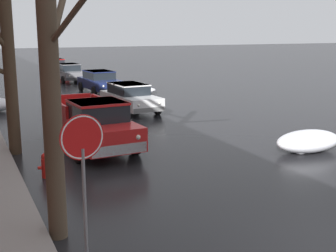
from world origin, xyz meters
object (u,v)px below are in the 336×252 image
at_px(pickup_truck_red_approaching_near_lane, 92,123).
at_px(sedan_grey_parked_far_down_block, 69,72).
at_px(sedan_red_queued_behind_truck, 55,66).
at_px(stop_sign_at_corner, 83,152).
at_px(bare_tree_at_the_corner, 49,44).
at_px(fire_hydrant, 45,165).
at_px(sedan_white_parked_kerbside_close, 130,97).
at_px(sedan_darkblue_parked_kerbside_mid, 100,81).
at_px(bare_tree_second_along_sidewalk, 6,57).

xyz_separation_m(pickup_truck_red_approaching_near_lane, sedan_grey_parked_far_down_block, (4.00, 20.84, -0.13)).
relative_size(sedan_red_queued_behind_truck, stop_sign_at_corner, 1.43).
bearing_deg(bare_tree_at_the_corner, fire_hydrant, 83.50).
distance_m(sedan_white_parked_kerbside_close, sedan_darkblue_parked_kerbside_mid, 7.59).
height_order(bare_tree_at_the_corner, fire_hydrant, bare_tree_at_the_corner).
height_order(bare_tree_at_the_corner, sedan_grey_parked_far_down_block, bare_tree_at_the_corner).
bearing_deg(sedan_white_parked_kerbside_close, sedan_red_queued_behind_truck, 88.61).
distance_m(sedan_grey_parked_far_down_block, stop_sign_at_corner, 29.57).
height_order(bare_tree_at_the_corner, pickup_truck_red_approaching_near_lane, bare_tree_at_the_corner).
distance_m(bare_tree_at_the_corner, bare_tree_second_along_sidewalk, 6.89).
bearing_deg(stop_sign_at_corner, sedan_white_parked_kerbside_close, 66.90).
xyz_separation_m(sedan_darkblue_parked_kerbside_mid, fire_hydrant, (-6.50, -16.37, -0.40)).
bearing_deg(sedan_darkblue_parked_kerbside_mid, sedan_red_queued_behind_truck, 90.81).
height_order(bare_tree_second_along_sidewalk, sedan_darkblue_parked_kerbside_mid, bare_tree_second_along_sidewalk).
height_order(sedan_red_queued_behind_truck, fire_hydrant, sedan_red_queued_behind_truck).
bearing_deg(bare_tree_second_along_sidewalk, pickup_truck_red_approaching_near_lane, -8.39).
bearing_deg(stop_sign_at_corner, bare_tree_at_the_corner, 96.27).
relative_size(bare_tree_at_the_corner, fire_hydrant, 10.05).
distance_m(sedan_white_parked_kerbside_close, fire_hydrant, 10.55).
distance_m(bare_tree_at_the_corner, sedan_red_queued_behind_truck, 34.67).
xyz_separation_m(sedan_white_parked_kerbside_close, sedan_darkblue_parked_kerbside_mid, (0.70, 7.56, 0.00)).
bearing_deg(fire_hydrant, sedan_white_parked_kerbside_close, 56.67).
xyz_separation_m(sedan_white_parked_kerbside_close, sedan_grey_parked_far_down_block, (0.29, 14.63, -0.00)).
bearing_deg(sedan_white_parked_kerbside_close, bare_tree_second_along_sidewalk, -137.41).
bearing_deg(bare_tree_second_along_sidewalk, sedan_grey_parked_far_down_block, 72.03).
bearing_deg(bare_tree_second_along_sidewalk, sedan_red_queued_behind_truck, 75.76).
xyz_separation_m(bare_tree_second_along_sidewalk, sedan_red_queued_behind_truck, (6.85, 27.01, -2.48)).
bearing_deg(bare_tree_at_the_corner, sedan_red_queued_behind_truck, 78.73).
relative_size(bare_tree_second_along_sidewalk, stop_sign_at_corner, 2.19).
distance_m(bare_tree_second_along_sidewalk, sedan_red_queued_behind_truck, 27.97).
xyz_separation_m(bare_tree_at_the_corner, stop_sign_at_corner, (0.17, -1.53, -1.70)).
xyz_separation_m(pickup_truck_red_approaching_near_lane, sedan_white_parked_kerbside_close, (3.70, 6.22, -0.13)).
bearing_deg(pickup_truck_red_approaching_near_lane, sedan_red_queued_behind_truck, 81.26).
distance_m(sedan_white_parked_kerbside_close, stop_sign_at_corner, 15.52).
relative_size(bare_tree_second_along_sidewalk, sedan_darkblue_parked_kerbside_mid, 1.38).
distance_m(fire_hydrant, stop_sign_at_corner, 5.70).
xyz_separation_m(bare_tree_second_along_sidewalk, pickup_truck_red_approaching_near_lane, (2.64, -0.39, -2.35)).
bearing_deg(pickup_truck_red_approaching_near_lane, bare_tree_second_along_sidewalk, 171.61).
bearing_deg(sedan_darkblue_parked_kerbside_mid, bare_tree_second_along_sidewalk, -117.75).
height_order(bare_tree_second_along_sidewalk, stop_sign_at_corner, bare_tree_second_along_sidewalk).
bearing_deg(sedan_darkblue_parked_kerbside_mid, pickup_truck_red_approaching_near_lane, -107.73).
distance_m(sedan_darkblue_parked_kerbside_mid, sedan_grey_parked_far_down_block, 7.08).
relative_size(sedan_darkblue_parked_kerbside_mid, fire_hydrant, 6.16).
height_order(pickup_truck_red_approaching_near_lane, stop_sign_at_corner, stop_sign_at_corner).
distance_m(bare_tree_at_the_corner, sedan_white_parked_kerbside_close, 14.47).
distance_m(pickup_truck_red_approaching_near_lane, sedan_grey_parked_far_down_block, 21.22).
xyz_separation_m(bare_tree_at_the_corner, sedan_grey_parked_far_down_block, (6.53, 27.32, -3.07)).
xyz_separation_m(bare_tree_second_along_sidewalk, sedan_darkblue_parked_kerbside_mid, (7.04, 13.39, -2.48)).
bearing_deg(bare_tree_at_the_corner, sedan_white_parked_kerbside_close, 63.84).
xyz_separation_m(bare_tree_second_along_sidewalk, fire_hydrant, (0.55, -2.98, -2.88)).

